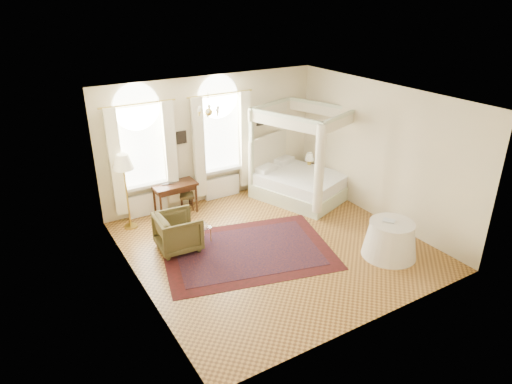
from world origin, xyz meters
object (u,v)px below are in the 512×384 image
at_px(writing_desk, 175,188).
at_px(stool, 187,197).
at_px(canopy_bed, 301,178).
at_px(floor_lamp, 123,166).
at_px(side_table, 390,239).
at_px(coffee_table, 198,229).
at_px(nightstand, 310,176).
at_px(armchair, 178,232).

distance_m(writing_desk, stool, 0.49).
distance_m(canopy_bed, floor_lamp, 4.68).
distance_m(floor_lamp, side_table, 6.11).
bearing_deg(side_table, coffee_table, 141.51).
height_order(coffee_table, side_table, side_table).
distance_m(nightstand, stool, 3.66).
distance_m(writing_desk, side_table, 5.28).
distance_m(coffee_table, side_table, 4.19).
bearing_deg(floor_lamp, writing_desk, 5.98).
height_order(nightstand, armchair, armchair).
bearing_deg(coffee_table, stool, 74.98).
bearing_deg(coffee_table, nightstand, 16.98).
xyz_separation_m(writing_desk, coffee_table, (-0.13, -1.62, -0.36)).
bearing_deg(coffee_table, floor_lamp, 126.29).
bearing_deg(nightstand, stool, 172.77).
height_order(writing_desk, coffee_table, writing_desk).
xyz_separation_m(armchair, coffee_table, (0.48, 0.04, -0.08)).
bearing_deg(nightstand, canopy_bed, -145.11).
xyz_separation_m(armchair, floor_lamp, (-0.62, 1.53, 1.16)).
bearing_deg(nightstand, side_table, -101.87).
relative_size(stool, floor_lamp, 0.24).
xyz_separation_m(stool, floor_lamp, (-1.56, -0.21, 1.23)).
height_order(armchair, coffee_table, armchair).
distance_m(canopy_bed, coffee_table, 3.52).
height_order(writing_desk, side_table, writing_desk).
xyz_separation_m(canopy_bed, armchair, (-3.90, -0.82, -0.15)).
distance_m(stool, floor_lamp, 2.00).
distance_m(coffee_table, floor_lamp, 2.23).
relative_size(nightstand, armchair, 0.70).
relative_size(coffee_table, floor_lamp, 0.31).
relative_size(writing_desk, side_table, 0.95).
bearing_deg(stool, armchair, -118.26).
bearing_deg(stool, writing_desk, -165.96).
bearing_deg(writing_desk, canopy_bed, -14.32).
bearing_deg(writing_desk, nightstand, -5.44).
bearing_deg(armchair, nightstand, -70.71).
xyz_separation_m(floor_lamp, side_table, (4.37, -4.10, -1.19)).
bearing_deg(writing_desk, stool, 14.04).
relative_size(nightstand, floor_lamp, 0.35).
relative_size(coffee_table, side_table, 0.50).
height_order(stool, floor_lamp, floor_lamp).
xyz_separation_m(canopy_bed, coffee_table, (-3.42, -0.78, -0.23)).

